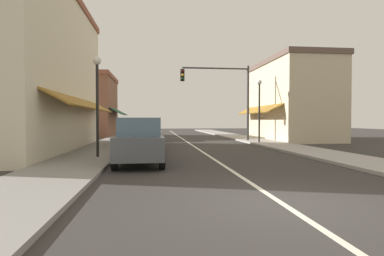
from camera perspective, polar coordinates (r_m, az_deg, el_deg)
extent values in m
plane|color=#33302D|center=(24.29, -0.81, -2.56)|extent=(80.00, 80.00, 0.00)
cube|color=gray|center=(24.33, -13.81, -2.45)|extent=(2.60, 56.00, 0.12)
cube|color=#A39E99|center=(25.46, 11.61, -2.27)|extent=(2.60, 56.00, 0.12)
cube|color=silver|center=(24.29, -0.81, -2.55)|extent=(0.14, 52.00, 0.01)
cube|color=beige|center=(19.58, -28.27, 8.48)|extent=(5.63, 14.00, 8.29)
cube|color=slate|center=(18.60, -20.23, 0.46)|extent=(0.08, 10.64, 1.80)
cube|color=olive|center=(18.49, -18.42, 4.19)|extent=(1.27, 11.76, 0.73)
cube|color=slate|center=(16.20, -23.00, 16.66)|extent=(0.08, 1.10, 1.30)
cube|color=slate|center=(22.03, -18.44, 12.57)|extent=(0.08, 1.10, 1.30)
cube|color=beige|center=(28.64, 17.28, 4.38)|extent=(4.65, 10.00, 6.39)
cube|color=brown|center=(29.01, 17.33, 11.09)|extent=(4.85, 10.20, 0.40)
cube|color=slate|center=(27.75, 12.98, 0.80)|extent=(0.08, 7.60, 1.80)
cube|color=olive|center=(27.56, 11.79, 3.29)|extent=(1.27, 8.40, 0.73)
cube|color=slate|center=(25.85, 14.69, 7.85)|extent=(0.08, 1.10, 1.30)
cube|color=slate|center=(29.97, 11.57, 6.98)|extent=(0.08, 1.10, 1.30)
cube|color=brown|center=(34.77, -18.00, 3.48)|extent=(4.90, 8.00, 5.95)
cube|color=brown|center=(35.03, -18.04, 8.68)|extent=(5.10, 8.20, 0.40)
cube|color=slate|center=(34.37, -14.07, 0.90)|extent=(0.08, 6.08, 1.80)
cube|color=#194C2D|center=(34.31, -13.07, 2.91)|extent=(1.27, 6.72, 0.73)
cube|color=slate|center=(32.72, -14.48, 5.94)|extent=(0.08, 1.10, 1.30)
cube|color=slate|center=(36.20, -13.74, 5.50)|extent=(0.08, 1.10, 1.30)
cube|color=#4C5156|center=(12.23, -9.42, -3.16)|extent=(1.80, 4.13, 0.80)
cube|color=slate|center=(12.09, -9.45, 0.25)|extent=(1.56, 2.03, 0.66)
cylinder|color=black|center=(13.65, -12.60, -4.38)|extent=(0.21, 0.62, 0.62)
cylinder|color=black|center=(13.61, -5.93, -4.37)|extent=(0.21, 0.62, 0.62)
cylinder|color=black|center=(10.97, -13.75, -5.80)|extent=(0.21, 0.62, 0.62)
cylinder|color=black|center=(10.93, -5.42, -5.80)|extent=(0.21, 0.62, 0.62)
cube|color=#B7BABF|center=(17.10, -8.59, -1.86)|extent=(1.79, 4.13, 0.80)
cube|color=slate|center=(16.97, -8.60, 0.58)|extent=(1.55, 2.02, 0.66)
cylinder|color=black|center=(18.50, -10.98, -2.86)|extent=(0.21, 0.62, 0.62)
cylinder|color=black|center=(18.48, -6.07, -2.85)|extent=(0.21, 0.62, 0.62)
cylinder|color=black|center=(15.81, -11.52, -3.59)|extent=(0.21, 0.62, 0.62)
cylinder|color=black|center=(15.79, -5.77, -3.58)|extent=(0.21, 0.62, 0.62)
cube|color=maroon|center=(21.15, -8.39, -1.23)|extent=(1.76, 4.12, 0.80)
cube|color=slate|center=(21.03, -8.40, 0.74)|extent=(1.54, 2.02, 0.66)
cylinder|color=black|center=(22.55, -10.34, -2.10)|extent=(0.21, 0.62, 0.62)
cylinder|color=black|center=(22.53, -6.31, -2.08)|extent=(0.21, 0.62, 0.62)
cylinder|color=black|center=(19.86, -10.73, -2.57)|extent=(0.21, 0.62, 0.62)
cylinder|color=black|center=(19.83, -6.15, -2.56)|extent=(0.21, 0.62, 0.62)
cube|color=navy|center=(26.65, -8.11, -0.69)|extent=(1.76, 4.12, 0.80)
cube|color=slate|center=(26.54, -8.12, 0.88)|extent=(1.54, 2.01, 0.66)
cylinder|color=black|center=(28.05, -9.63, -1.41)|extent=(0.21, 0.62, 0.62)
cylinder|color=black|center=(28.01, -6.40, -1.40)|extent=(0.21, 0.62, 0.62)
cylinder|color=black|center=(25.36, -9.99, -1.71)|extent=(0.21, 0.62, 0.62)
cylinder|color=black|center=(25.31, -6.41, -1.70)|extent=(0.21, 0.62, 0.62)
cylinder|color=#333333|center=(25.35, 10.04, 4.32)|extent=(0.18, 0.18, 5.95)
cylinder|color=#333333|center=(25.02, 4.27, 10.66)|extent=(5.20, 0.12, 0.12)
cube|color=black|center=(24.38, -1.74, 9.48)|extent=(0.30, 0.24, 0.90)
sphere|color=#420F0F|center=(24.30, -1.71, 10.18)|extent=(0.20, 0.20, 0.20)
sphere|color=yellow|center=(24.26, -1.71, 9.52)|extent=(0.20, 0.20, 0.20)
sphere|color=#0C3316|center=(24.22, -1.71, 8.87)|extent=(0.20, 0.20, 0.20)
cylinder|color=black|center=(14.10, -16.65, 2.73)|extent=(0.12, 0.12, 4.04)
sphere|color=white|center=(14.32, -16.72, 11.55)|extent=(0.36, 0.36, 0.36)
cylinder|color=black|center=(22.98, 12.01, 2.41)|extent=(0.12, 0.12, 4.19)
sphere|color=white|center=(23.13, 12.04, 8.06)|extent=(0.36, 0.36, 0.36)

